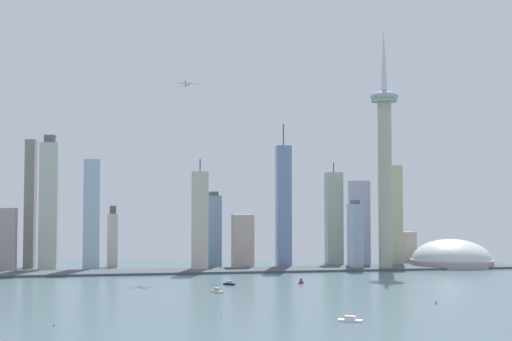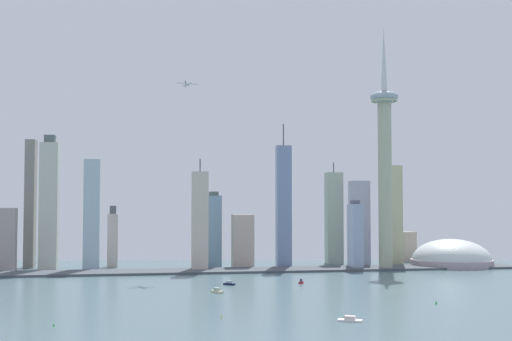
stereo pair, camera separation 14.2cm
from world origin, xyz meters
name	(u,v)px [view 2 (the right image)]	position (x,y,z in m)	size (l,w,h in m)	color
waterfront_pier	(245,270)	(0.00, 489.12, 1.41)	(712.97, 58.10, 2.82)	#454D53
observation_tower	(385,154)	(181.69, 484.97, 148.32)	(36.64, 36.64, 314.50)	#AEB494
stadium_dome	(451,260)	(281.72, 505.83, 8.68)	(107.93, 107.93, 54.48)	#A18F9A
skyscraper_0	(408,246)	(258.20, 597.97, 21.50)	(19.65, 22.34, 42.99)	#A19384
skyscraper_1	(49,204)	(-244.86, 562.23, 83.19)	(22.88, 23.00, 172.61)	beige
skyscraper_2	(359,222)	(171.66, 559.21, 57.84)	(24.24, 24.25, 115.67)	#A9ABC4
skyscraper_3	(243,241)	(4.32, 538.10, 34.68)	(27.19, 24.54, 69.37)	#C1AB9D
skyscraper_4	(6,239)	(-293.34, 543.25, 39.22)	(23.34, 19.56, 78.43)	#A29494
skyscraper_5	(30,203)	(-272.11, 589.33, 84.19)	(12.54, 25.31, 168.38)	gray
skyscraper_6	(355,236)	(145.01, 496.47, 42.64)	(13.98, 26.11, 88.31)	#99A8C6
skyscraper_7	(92,214)	(-190.00, 546.97, 70.39)	(20.35, 15.85, 140.79)	#A7BECE
skyscraper_8	(214,230)	(-32.20, 555.56, 48.30)	(19.71, 20.59, 100.02)	#6F91A9
skyscraper_9	(334,218)	(139.93, 575.59, 64.00)	(22.77, 17.83, 142.09)	#AAB8A0
skyscraper_10	(284,206)	(58.00, 531.57, 80.58)	(19.60, 13.44, 189.97)	#7184AD
skyscraper_11	(200,221)	(-55.37, 502.03, 61.99)	(19.92, 16.83, 139.78)	beige
skyscraper_12	(392,215)	(210.86, 535.39, 68.00)	(23.15, 18.56, 136.00)	#BAB990
skyscraper_13	(113,239)	(-164.53, 580.31, 37.35)	(13.68, 19.00, 81.23)	beige
boat_1	(301,282)	(37.24, 350.55, 1.81)	(6.14, 5.35, 5.05)	#B5212D
boat_2	(217,291)	(-57.88, 291.84, 1.77)	(11.58, 15.30, 4.91)	beige
boat_3	(350,320)	(16.81, 121.06, 1.44)	(18.46, 14.42, 4.03)	white
boat_4	(229,283)	(-38.51, 351.40, 1.53)	(11.98, 11.51, 9.32)	black
channel_buoy_0	(221,316)	(-70.91, 151.92, 1.14)	(1.10, 1.10, 2.29)	yellow
channel_buoy_1	(54,325)	(-187.21, 138.33, 0.86)	(1.53, 1.53, 1.72)	green
channel_buoy_2	(436,302)	(113.21, 189.36, 1.46)	(1.82, 1.82, 2.92)	green
airplane	(188,84)	(-71.77, 491.91, 232.05)	(27.48, 27.21, 7.66)	silver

